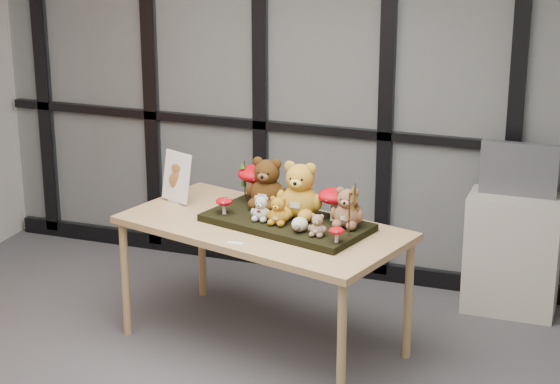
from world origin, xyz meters
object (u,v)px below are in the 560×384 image
at_px(display_table, 263,235).
at_px(cabinet, 512,254).
at_px(bear_small_yellow, 278,209).
at_px(bear_white_bow, 261,207).
at_px(bear_pooh_yellow, 300,187).
at_px(mushroom_back_right, 334,203).
at_px(plush_cream_hedgehog, 300,224).
at_px(bear_beige_small, 318,224).
at_px(sign_holder, 177,179).
at_px(mushroom_front_left, 224,205).
at_px(mushroom_front_right, 337,234).
at_px(bear_tan_back, 347,205).
at_px(diorama_tray, 287,223).
at_px(bear_brown_medium, 267,180).
at_px(mushroom_back_left, 256,181).
at_px(monitor, 519,170).

height_order(display_table, cabinet, cabinet).
xyz_separation_m(bear_small_yellow, bear_white_bow, (-0.11, 0.03, -0.01)).
bearing_deg(cabinet, bear_pooh_yellow, -140.81).
distance_m(mushroom_back_right, cabinet, 1.42).
distance_m(bear_small_yellow, plush_cream_hedgehog, 0.18).
distance_m(bear_beige_small, sign_holder, 1.11).
bearing_deg(mushroom_front_left, plush_cream_hedgehog, -14.42).
bearing_deg(display_table, bear_beige_small, -7.95).
bearing_deg(mushroom_front_right, bear_white_bow, 159.10).
distance_m(bear_tan_back, plush_cream_hedgehog, 0.30).
relative_size(diorama_tray, mushroom_back_right, 4.53).
xyz_separation_m(bear_beige_small, mushroom_front_right, (0.13, -0.06, -0.02)).
bearing_deg(bear_brown_medium, bear_beige_small, -24.36).
relative_size(bear_small_yellow, plush_cream_hedgehog, 1.98).
bearing_deg(mushroom_front_left, mushroom_back_left, 73.16).
xyz_separation_m(mushroom_front_right, cabinet, (0.82, 1.26, -0.48)).
height_order(bear_pooh_yellow, bear_small_yellow, bear_pooh_yellow).
height_order(bear_white_bow, mushroom_front_left, bear_white_bow).
distance_m(display_table, mushroom_back_right, 0.47).
relative_size(diorama_tray, mushroom_front_left, 8.67).
xyz_separation_m(bear_tan_back, mushroom_back_left, (-0.66, 0.25, -0.00)).
xyz_separation_m(bear_pooh_yellow, bear_white_bow, (-0.19, -0.13, -0.10)).
bearing_deg(monitor, display_table, -142.01).
relative_size(bear_pooh_yellow, bear_tan_back, 1.44).
xyz_separation_m(diorama_tray, plush_cream_hedgehog, (0.14, -0.17, 0.07)).
xyz_separation_m(bear_brown_medium, mushroom_back_left, (-0.11, 0.09, -0.05)).
xyz_separation_m(bear_brown_medium, mushroom_front_left, (-0.20, -0.20, -0.11)).
height_order(display_table, bear_beige_small, bear_beige_small).
relative_size(plush_cream_hedgehog, mushroom_front_left, 0.83).
distance_m(bear_small_yellow, bear_white_bow, 0.12).
bearing_deg(mushroom_front_left, diorama_tray, 5.21).
bearing_deg(plush_cream_hedgehog, diorama_tray, 145.01).
distance_m(mushroom_back_right, monitor, 1.33).
relative_size(bear_beige_small, sign_holder, 0.44).
height_order(mushroom_front_left, monitor, monitor).
bearing_deg(bear_tan_back, bear_small_yellow, -150.26).
distance_m(plush_cream_hedgehog, mushroom_back_left, 0.61).
bearing_deg(plush_cream_hedgehog, mushroom_back_right, 78.21).
distance_m(bear_pooh_yellow, mushroom_front_right, 0.48).
height_order(display_table, bear_pooh_yellow, bear_pooh_yellow).
distance_m(mushroom_back_right, mushroom_front_left, 0.66).
distance_m(display_table, bear_pooh_yellow, 0.36).
relative_size(plush_cream_hedgehog, monitor, 0.19).
bearing_deg(display_table, mushroom_front_right, -8.58).
bearing_deg(display_table, diorama_tray, 26.57).
relative_size(diorama_tray, bear_small_yellow, 5.26).
relative_size(bear_white_bow, plush_cream_hedgehog, 1.78).
relative_size(bear_tan_back, bear_small_yellow, 1.40).
distance_m(bear_white_bow, cabinet, 1.78).
distance_m(bear_pooh_yellow, bear_small_yellow, 0.20).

